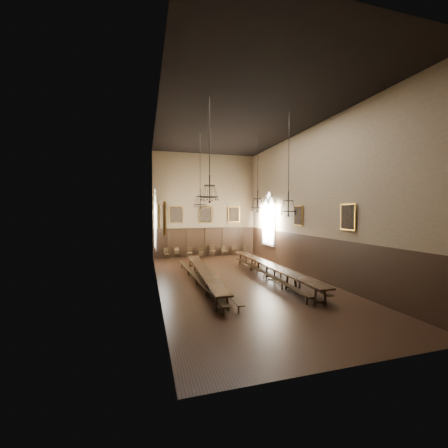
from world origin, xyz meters
name	(u,v)px	position (x,y,z in m)	size (l,w,h in m)	color
floor	(239,281)	(0.00, 0.00, -0.01)	(9.00, 18.00, 0.02)	black
ceiling	(239,121)	(0.00, 0.00, 9.01)	(9.00, 18.00, 0.02)	black
wall_back	(205,205)	(0.00, 9.01, 4.50)	(9.00, 0.02, 9.00)	#765F48
wall_front	(359,190)	(0.00, -9.01, 4.50)	(9.00, 0.02, 9.00)	#765F48
wall_left	(157,201)	(-4.51, 0.00, 4.50)	(0.02, 18.00, 9.00)	#765F48
wall_right	(309,203)	(4.51, 0.00, 4.50)	(0.02, 18.00, 9.00)	#765F48
wainscot_panelling	(239,259)	(0.00, 0.00, 1.25)	(9.00, 18.00, 2.50)	black
table_left	(204,276)	(-2.05, 0.07, 0.38)	(1.08, 9.86, 0.77)	black
table_right	(271,272)	(1.98, 0.01, 0.42)	(0.79, 10.67, 0.83)	black
bench_left_outer	(197,280)	(-2.48, -0.15, 0.29)	(0.75, 9.95, 0.45)	black
bench_left_inner	(215,279)	(-1.47, -0.20, 0.28)	(0.74, 9.86, 0.44)	black
bench_right_inner	(264,275)	(1.52, -0.08, 0.28)	(0.41, 9.77, 0.44)	black
bench_right_outer	(281,273)	(2.61, -0.08, 0.28)	(0.83, 9.86, 0.44)	black
chair_0	(166,256)	(-3.45, 8.57, 0.27)	(0.49, 0.49, 0.89)	black
chair_1	(177,255)	(-2.55, 8.57, 0.27)	(0.49, 0.49, 0.91)	black
chair_2	(190,255)	(-1.49, 8.54, 0.27)	(0.40, 0.40, 0.89)	black
chair_3	(201,254)	(-0.48, 8.56, 0.30)	(0.51, 0.51, 0.98)	black
chair_4	(212,253)	(0.51, 8.58, 0.31)	(0.51, 0.51, 1.03)	black
chair_5	(224,253)	(1.57, 8.53, 0.27)	(0.44, 0.44, 0.89)	black
chair_6	(235,253)	(2.56, 8.57, 0.27)	(0.49, 0.49, 0.88)	black
chair_7	(245,252)	(3.53, 8.47, 0.26)	(0.40, 0.40, 0.88)	black
chandelier_back_left	(200,200)	(-1.65, 2.93, 4.73)	(0.83, 0.83, 4.74)	black
chandelier_back_right	(258,203)	(2.17, 2.46, 4.51)	(0.95, 0.95, 4.96)	black
chandelier_front_left	(210,190)	(-2.33, -2.69, 4.93)	(0.79, 0.79, 4.53)	black
chandelier_front_right	(288,205)	(1.97, -2.01, 4.32)	(0.84, 0.84, 5.18)	black
portrait_back_0	(176,215)	(-2.60, 8.88, 3.70)	(1.10, 0.12, 1.40)	gold
portrait_back_1	(206,214)	(0.00, 8.88, 3.70)	(1.10, 0.12, 1.40)	gold
portrait_back_2	(234,214)	(2.60, 8.88, 3.70)	(1.10, 0.12, 1.40)	gold
portrait_left_0	(159,216)	(-4.38, 1.00, 3.70)	(0.12, 1.00, 1.30)	gold
portrait_left_1	(164,218)	(-4.38, -3.50, 3.70)	(0.12, 1.00, 1.30)	gold
portrait_right_0	(298,216)	(4.38, 1.00, 3.70)	(0.12, 1.00, 1.30)	gold
portrait_right_1	(348,217)	(4.38, -3.50, 3.70)	(0.12, 1.00, 1.30)	gold
window_right	(269,219)	(4.43, 5.50, 3.40)	(0.20, 2.20, 4.60)	white
window_left	(155,219)	(-4.43, 5.50, 3.40)	(0.20, 2.20, 4.60)	white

